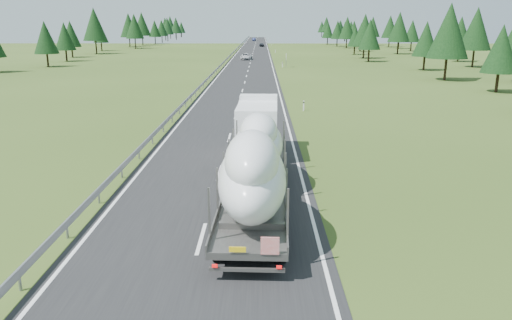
{
  "coord_description": "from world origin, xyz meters",
  "views": [
    {
      "loc": [
        2.35,
        -18.14,
        8.22
      ],
      "look_at": [
        2.12,
        4.54,
        1.99
      ],
      "focal_mm": 35.0,
      "sensor_mm": 36.0,
      "label": 1
    }
  ],
  "objects_px": {
    "highway_sign": "(286,58)",
    "distant_van": "(246,57)",
    "boat_truck": "(256,151)",
    "distant_car_dark": "(262,45)",
    "distant_car_blue": "(254,39)"
  },
  "relations": [
    {
      "from": "highway_sign",
      "to": "distant_van",
      "type": "distance_m",
      "value": 22.54
    },
    {
      "from": "boat_truck",
      "to": "distant_van",
      "type": "height_order",
      "value": "boat_truck"
    },
    {
      "from": "distant_van",
      "to": "distant_car_dark",
      "type": "relative_size",
      "value": 1.38
    },
    {
      "from": "distant_car_dark",
      "to": "distant_car_blue",
      "type": "xyz_separation_m",
      "value": [
        -3.61,
        62.67,
        0.11
      ]
    },
    {
      "from": "boat_truck",
      "to": "distant_car_dark",
      "type": "xyz_separation_m",
      "value": [
        0.43,
        163.91,
        -1.62
      ]
    },
    {
      "from": "boat_truck",
      "to": "distant_car_dark",
      "type": "distance_m",
      "value": 163.92
    },
    {
      "from": "distant_car_dark",
      "to": "highway_sign",
      "type": "bearing_deg",
      "value": -92.82
    },
    {
      "from": "highway_sign",
      "to": "boat_truck",
      "type": "xyz_separation_m",
      "value": [
        -5.08,
        -74.73,
        0.46
      ]
    },
    {
      "from": "distant_car_dark",
      "to": "distant_car_blue",
      "type": "height_order",
      "value": "distant_car_blue"
    },
    {
      "from": "distant_van",
      "to": "distant_car_dark",
      "type": "xyz_separation_m",
      "value": [
        3.69,
        68.26,
        -0.08
      ]
    },
    {
      "from": "highway_sign",
      "to": "distant_car_dark",
      "type": "relative_size",
      "value": 0.68
    },
    {
      "from": "highway_sign",
      "to": "boat_truck",
      "type": "height_order",
      "value": "boat_truck"
    },
    {
      "from": "distant_van",
      "to": "distant_car_blue",
      "type": "bearing_deg",
      "value": 92.5
    },
    {
      "from": "distant_van",
      "to": "distant_car_dark",
      "type": "distance_m",
      "value": 68.36
    },
    {
      "from": "distant_van",
      "to": "boat_truck",
      "type": "bearing_deg",
      "value": -85.51
    }
  ]
}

